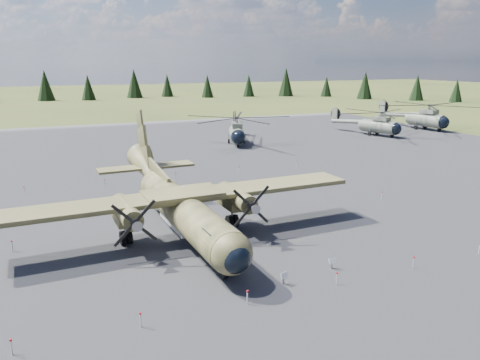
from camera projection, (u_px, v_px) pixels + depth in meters
name	position (u px, v px, depth m)	size (l,w,h in m)	color
ground	(226.00, 222.00, 39.92)	(500.00, 500.00, 0.00)	brown
apron	(191.00, 192.00, 48.84)	(120.00, 120.00, 0.04)	#5A5B5F
transport_plane	(179.00, 201.00, 36.65)	(28.12, 25.57, 9.28)	#3F4023
helicopter_near	(237.00, 125.00, 76.30)	(22.73, 22.73, 4.53)	gray
helicopter_mid	(379.00, 119.00, 84.97)	(21.78, 22.29, 4.42)	gray
helicopter_far	(427.00, 112.00, 92.55)	(22.07, 24.48, 5.04)	gray
info_placard_left	(284.00, 277.00, 28.57)	(0.54, 0.37, 0.79)	gray
info_placard_right	(332.00, 262.00, 30.75)	(0.50, 0.24, 0.76)	gray
barrier_fence	(221.00, 217.00, 39.56)	(33.12, 29.62, 0.85)	silver
treeline	(247.00, 164.00, 40.34)	(309.30, 300.64, 10.95)	black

